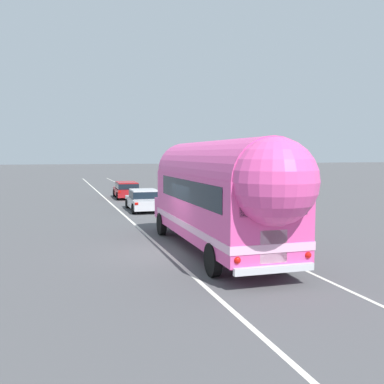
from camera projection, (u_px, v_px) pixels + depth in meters
name	position (u px, v px, depth m)	size (l,w,h in m)	color
ground_plane	(167.00, 253.00, 16.21)	(300.00, 300.00, 0.00)	#4C4C4F
lane_markings	(146.00, 211.00, 28.11)	(3.68, 80.00, 0.01)	silver
painted_bus	(221.00, 191.00, 15.63)	(2.70, 11.55, 4.12)	#EA4C9E
car_lead	(144.00, 199.00, 28.27)	(2.03, 4.41, 1.37)	silver
car_second	(126.00, 189.00, 36.10)	(1.99, 4.32, 1.37)	#A5191E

